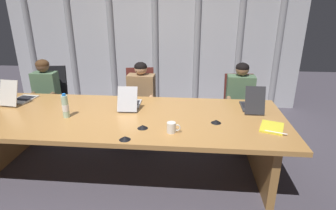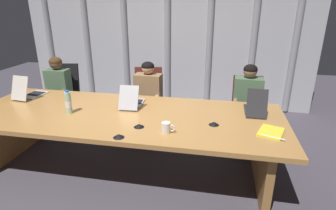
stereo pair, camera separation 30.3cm
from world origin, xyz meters
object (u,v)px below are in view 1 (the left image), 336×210
object	(u,v)px
laptop_center	(252,105)
office_chair_center	(239,113)
office_chair_left_mid	(141,109)
person_left_mid	(140,95)
person_center	(240,98)
person_left_end	(44,92)
spiral_notepad	(272,127)
office_chair_left_end	(53,106)
conference_mic_middle	(125,138)
laptop_left_end	(19,97)
conference_mic_right_side	(143,127)
water_bottle_primary	(65,106)
laptop_left_mid	(130,102)
conference_mic_left_side	(216,121)
coffee_mug_near	(172,128)

from	to	relation	value
laptop_center	office_chair_center	bearing A→B (deg)	0.21
laptop_center	office_chair_left_mid	bearing A→B (deg)	62.32
person_left_mid	person_center	xyz separation A→B (m)	(1.47, 0.00, 0.01)
person_left_end	person_left_mid	xyz separation A→B (m)	(1.50, 0.00, -0.01)
office_chair_left_mid	spiral_notepad	distance (m)	2.14
laptop_center	office_chair_left_end	world-z (taller)	laptop_center
conference_mic_middle	office_chair_left_mid	bearing A→B (deg)	95.96
office_chair_left_end	conference_mic_middle	bearing A→B (deg)	34.47
laptop_left_end	office_chair_left_end	distance (m)	0.92
office_chair_left_mid	person_left_mid	distance (m)	0.32
laptop_center	conference_mic_right_side	size ratio (longest dim) A/B	4.03
laptop_center	person_left_end	world-z (taller)	person_left_end
laptop_left_end	office_chair_left_end	xyz separation A→B (m)	(-0.02, 0.82, -0.42)
water_bottle_primary	conference_mic_middle	distance (m)	0.92
laptop_left_mid	person_center	distance (m)	1.63
laptop_left_end	office_chair_center	distance (m)	3.10
person_left_end	conference_mic_left_side	bearing A→B (deg)	64.14
office_chair_center	water_bottle_primary	world-z (taller)	water_bottle_primary
water_bottle_primary	conference_mic_middle	size ratio (longest dim) A/B	2.53
office_chair_left_end	spiral_notepad	world-z (taller)	office_chair_left_end
laptop_left_end	coffee_mug_near	distance (m)	2.16
office_chair_left_mid	conference_mic_left_side	world-z (taller)	office_chair_left_mid
office_chair_left_end	water_bottle_primary	distance (m)	1.59
water_bottle_primary	conference_mic_middle	xyz separation A→B (m)	(0.78, -0.47, -0.11)
water_bottle_primary	conference_mic_middle	bearing A→B (deg)	-31.22
person_left_end	person_center	distance (m)	2.97
spiral_notepad	laptop_left_mid	bearing A→B (deg)	-177.37
person_left_mid	person_center	size ratio (longest dim) A/B	0.98
office_chair_center	person_left_mid	xyz separation A→B (m)	(-1.50, -0.16, 0.29)
person_left_end	person_left_mid	bearing A→B (deg)	87.57
office_chair_left_end	laptop_center	bearing A→B (deg)	65.47
laptop_left_end	office_chair_left_end	world-z (taller)	laptop_left_end
person_left_mid	conference_mic_middle	world-z (taller)	person_left_mid
person_left_end	person_center	xyz separation A→B (m)	(2.97, 0.00, 0.00)
laptop_center	office_chair_center	distance (m)	0.93
person_center	conference_mic_middle	bearing A→B (deg)	-37.03
spiral_notepad	laptop_center	bearing A→B (deg)	121.46
laptop_left_mid	office_chair_left_end	bearing A→B (deg)	57.12
office_chair_center	conference_mic_middle	size ratio (longest dim) A/B	8.38
office_chair_left_mid	office_chair_center	size ratio (longest dim) A/B	1.07
person_left_mid	coffee_mug_near	xyz separation A→B (m)	(0.58, -1.37, 0.14)
laptop_left_mid	coffee_mug_near	xyz separation A→B (m)	(0.57, -0.67, -0.00)
laptop_center	office_chair_left_end	bearing A→B (deg)	75.34
conference_mic_middle	conference_mic_left_side	bearing A→B (deg)	27.64
person_center	coffee_mug_near	xyz separation A→B (m)	(-0.89, -1.37, 0.13)
conference_mic_left_side	conference_mic_middle	world-z (taller)	same
person_left_mid	spiral_notepad	size ratio (longest dim) A/B	3.13
laptop_left_end	conference_mic_right_side	distance (m)	1.85
person_center	conference_mic_right_side	distance (m)	1.77
coffee_mug_near	conference_mic_right_side	world-z (taller)	coffee_mug_near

